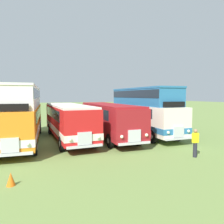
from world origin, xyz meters
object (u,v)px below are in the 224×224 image
bus_third_in_row (22,112)px  bus_fourth_in_row (68,119)px  bus_sixth_in_row (143,109)px  cone_mid_row (11,179)px  bus_fifth_in_row (108,118)px  marshal_person (195,143)px

bus_third_in_row → bus_fourth_in_row: bearing=-4.1°
bus_sixth_in_row → cone_mid_row: 14.02m
bus_fifth_in_row → cone_mid_row: bus_fifth_in_row is taller
bus_fifth_in_row → bus_third_in_row: bearing=179.4°
bus_fourth_in_row → bus_fifth_in_row: 3.62m
bus_fifth_in_row → marshal_person: bearing=-69.6°
cone_mid_row → marshal_person: (10.14, 0.71, 0.61)m
bus_third_in_row → marshal_person: bearing=-38.2°
bus_fourth_in_row → bus_sixth_in_row: size_ratio=0.99×
bus_sixth_in_row → cone_mid_row: bus_sixth_in_row is taller
cone_mid_row → bus_third_in_row: bearing=90.2°
bus_third_in_row → bus_sixth_in_row: bearing=-0.3°
bus_third_in_row → bus_fourth_in_row: bus_third_in_row is taller
bus_fifth_in_row → bus_sixth_in_row: size_ratio=1.06×
bus_fourth_in_row → bus_sixth_in_row: bearing=1.7°
bus_fourth_in_row → marshal_person: (6.56, -7.74, -0.87)m
bus_fourth_in_row → bus_sixth_in_row: 7.27m
bus_fourth_in_row → cone_mid_row: 9.29m
bus_fifth_in_row → bus_fourth_in_row: bearing=-177.1°
bus_fifth_in_row → bus_sixth_in_row: bus_sixth_in_row is taller
bus_third_in_row → bus_fifth_in_row: size_ratio=1.03×
bus_fifth_in_row → marshal_person: size_ratio=6.55×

